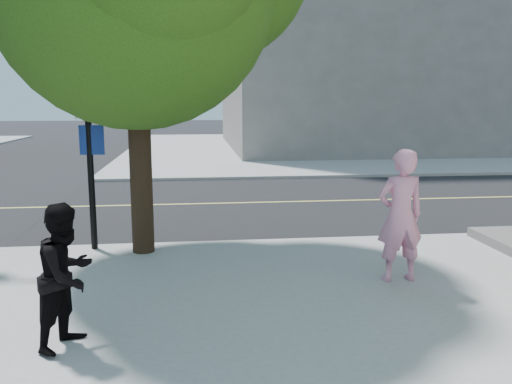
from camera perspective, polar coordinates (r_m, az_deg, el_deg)
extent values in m
plane|color=black|center=(11.15, -20.91, -5.99)|extent=(140.00, 140.00, 0.00)
cube|color=black|center=(15.43, -16.90, -1.47)|extent=(140.00, 9.00, 0.01)
cube|color=#9B9B99|center=(33.78, 11.88, 4.75)|extent=(29.00, 25.00, 0.12)
cube|color=slate|center=(34.55, 12.86, 16.56)|extent=(18.00, 16.00, 14.00)
imported|color=pink|center=(8.49, 15.18, -2.47)|extent=(0.79, 0.55, 2.07)
imported|color=black|center=(6.46, -19.62, -8.40)|extent=(0.92, 1.01, 1.67)
cylinder|color=black|center=(9.88, -12.34, 5.16)|extent=(0.41, 0.41, 4.05)
cylinder|color=black|center=(10.30, -17.45, 5.34)|extent=(0.12, 0.12, 4.14)
cylinder|color=black|center=(10.65, -25.00, 15.11)|extent=(2.56, 0.10, 0.10)
cube|color=white|center=(10.25, -17.33, 8.09)|extent=(0.54, 0.04, 0.20)
cube|color=navy|center=(10.27, -17.19, 5.35)|extent=(0.44, 0.04, 0.54)
imported|color=black|center=(10.29, -17.82, 12.46)|extent=(0.16, 0.20, 0.98)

